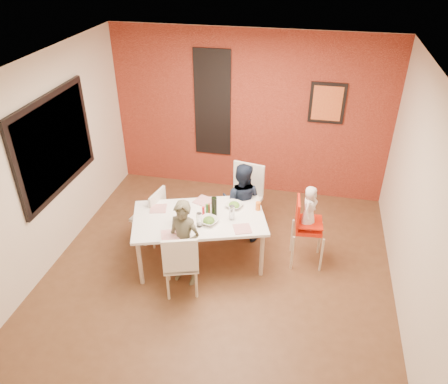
% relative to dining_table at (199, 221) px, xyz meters
% --- Properties ---
extents(ground, '(4.50, 4.50, 0.00)m').
position_rel_dining_table_xyz_m(ground, '(0.30, -0.16, -0.65)').
color(ground, brown).
rests_on(ground, ground).
extents(ceiling, '(4.50, 4.50, 0.02)m').
position_rel_dining_table_xyz_m(ceiling, '(0.30, -0.16, 2.05)').
color(ceiling, silver).
rests_on(ceiling, wall_back).
extents(wall_back, '(4.50, 0.02, 2.70)m').
position_rel_dining_table_xyz_m(wall_back, '(0.30, 2.09, 0.70)').
color(wall_back, beige).
rests_on(wall_back, ground).
extents(wall_front, '(4.50, 0.02, 2.70)m').
position_rel_dining_table_xyz_m(wall_front, '(0.30, -2.41, 0.70)').
color(wall_front, beige).
rests_on(wall_front, ground).
extents(wall_left, '(0.02, 4.50, 2.70)m').
position_rel_dining_table_xyz_m(wall_left, '(-1.95, -0.16, 0.70)').
color(wall_left, beige).
rests_on(wall_left, ground).
extents(wall_right, '(0.02, 4.50, 2.70)m').
position_rel_dining_table_xyz_m(wall_right, '(2.55, -0.16, 0.70)').
color(wall_right, beige).
rests_on(wall_right, ground).
extents(brick_accent_wall, '(4.50, 0.02, 2.70)m').
position_rel_dining_table_xyz_m(brick_accent_wall, '(0.30, 2.07, 0.70)').
color(brick_accent_wall, maroon).
rests_on(brick_accent_wall, ground).
extents(picture_window_frame, '(0.05, 1.70, 1.30)m').
position_rel_dining_table_xyz_m(picture_window_frame, '(-1.92, 0.04, 0.90)').
color(picture_window_frame, black).
rests_on(picture_window_frame, wall_left).
extents(picture_window_pane, '(0.02, 1.55, 1.15)m').
position_rel_dining_table_xyz_m(picture_window_pane, '(-1.90, 0.04, 0.90)').
color(picture_window_pane, black).
rests_on(picture_window_pane, wall_left).
extents(glassblock_strip, '(0.55, 0.03, 1.70)m').
position_rel_dining_table_xyz_m(glassblock_strip, '(-0.30, 2.05, 0.85)').
color(glassblock_strip, silver).
rests_on(glassblock_strip, wall_back).
extents(glassblock_surround, '(0.60, 0.03, 1.76)m').
position_rel_dining_table_xyz_m(glassblock_surround, '(-0.30, 2.05, 0.85)').
color(glassblock_surround, black).
rests_on(glassblock_surround, wall_back).
extents(art_print_frame, '(0.54, 0.03, 0.64)m').
position_rel_dining_table_xyz_m(art_print_frame, '(1.50, 2.05, 1.00)').
color(art_print_frame, black).
rests_on(art_print_frame, wall_back).
extents(art_print_canvas, '(0.44, 0.01, 0.54)m').
position_rel_dining_table_xyz_m(art_print_canvas, '(1.50, 2.03, 1.00)').
color(art_print_canvas, orange).
rests_on(art_print_canvas, wall_back).
extents(dining_table, '(1.92, 1.43, 0.71)m').
position_rel_dining_table_xyz_m(dining_table, '(0.00, 0.00, 0.00)').
color(dining_table, white).
rests_on(dining_table, ground).
extents(chair_near, '(0.53, 0.53, 0.91)m').
position_rel_dining_table_xyz_m(chair_near, '(-0.05, -0.68, -0.14)').
color(chair_near, white).
rests_on(chair_near, ground).
extents(chair_far, '(0.55, 0.55, 1.02)m').
position_rel_dining_table_xyz_m(chair_far, '(0.46, 0.92, -0.08)').
color(chair_far, silver).
rests_on(chair_far, ground).
extents(chair_left, '(0.47, 0.47, 0.85)m').
position_rel_dining_table_xyz_m(chair_left, '(-0.76, 0.27, -0.17)').
color(chair_left, silver).
rests_on(chair_left, ground).
extents(high_chair, '(0.45, 0.45, 0.98)m').
position_rel_dining_table_xyz_m(high_chair, '(1.37, 0.28, -0.06)').
color(high_chair, red).
rests_on(high_chair, ground).
extents(child_near, '(0.48, 0.36, 1.19)m').
position_rel_dining_table_xyz_m(child_near, '(-0.08, -0.44, -0.05)').
color(child_near, '#504D39').
rests_on(child_near, ground).
extents(child_far, '(0.60, 0.48, 1.19)m').
position_rel_dining_table_xyz_m(child_far, '(0.45, 0.67, -0.05)').
color(child_far, '#151E30').
rests_on(child_far, ground).
extents(toddler, '(0.26, 0.33, 0.60)m').
position_rel_dining_table_xyz_m(toddler, '(1.40, 0.28, 0.23)').
color(toddler, white).
rests_on(toddler, high_chair).
extents(plate_near_left, '(0.29, 0.29, 0.01)m').
position_rel_dining_table_xyz_m(plate_near_left, '(-0.24, -0.46, 0.07)').
color(plate_near_left, white).
rests_on(plate_near_left, dining_table).
extents(plate_far_mid, '(0.30, 0.30, 0.01)m').
position_rel_dining_table_xyz_m(plate_far_mid, '(-0.03, 0.38, 0.07)').
color(plate_far_mid, silver).
rests_on(plate_far_mid, dining_table).
extents(plate_near_right, '(0.27, 0.27, 0.01)m').
position_rel_dining_table_xyz_m(plate_near_right, '(0.60, -0.15, 0.07)').
color(plate_near_right, silver).
rests_on(plate_near_right, dining_table).
extents(plate_far_left, '(0.26, 0.26, 0.01)m').
position_rel_dining_table_xyz_m(plate_far_left, '(-0.59, 0.07, 0.07)').
color(plate_far_left, silver).
rests_on(plate_far_left, dining_table).
extents(salad_bowl_a, '(0.31, 0.31, 0.06)m').
position_rel_dining_table_xyz_m(salad_bowl_a, '(0.16, -0.10, 0.09)').
color(salad_bowl_a, white).
rests_on(salad_bowl_a, dining_table).
extents(salad_bowl_b, '(0.28, 0.28, 0.06)m').
position_rel_dining_table_xyz_m(salad_bowl_b, '(0.40, 0.33, 0.09)').
color(salad_bowl_b, white).
rests_on(salad_bowl_b, dining_table).
extents(wine_bottle, '(0.07, 0.07, 0.28)m').
position_rel_dining_table_xyz_m(wine_bottle, '(0.19, 0.06, 0.20)').
color(wine_bottle, black).
rests_on(wine_bottle, dining_table).
extents(wine_glass_a, '(0.07, 0.07, 0.20)m').
position_rel_dining_table_xyz_m(wine_glass_a, '(0.06, -0.20, 0.16)').
color(wine_glass_a, white).
rests_on(wine_glass_a, dining_table).
extents(wine_glass_b, '(0.07, 0.07, 0.20)m').
position_rel_dining_table_xyz_m(wine_glass_b, '(0.43, 0.04, 0.16)').
color(wine_glass_b, silver).
rests_on(wine_glass_b, dining_table).
extents(paper_towel_roll, '(0.12, 0.12, 0.27)m').
position_rel_dining_table_xyz_m(paper_towel_roll, '(-0.18, -0.17, 0.20)').
color(paper_towel_roll, white).
rests_on(paper_towel_roll, dining_table).
extents(condiment_red, '(0.04, 0.04, 0.14)m').
position_rel_dining_table_xyz_m(condiment_red, '(0.05, 0.04, 0.13)').
color(condiment_red, red).
rests_on(condiment_red, dining_table).
extents(condiment_green, '(0.04, 0.04, 0.14)m').
position_rel_dining_table_xyz_m(condiment_green, '(0.08, 0.11, 0.13)').
color(condiment_green, '#2E7426').
rests_on(condiment_green, dining_table).
extents(condiment_brown, '(0.04, 0.04, 0.15)m').
position_rel_dining_table_xyz_m(condiment_brown, '(0.11, 0.11, 0.14)').
color(condiment_brown, brown).
rests_on(condiment_brown, dining_table).
extents(sippy_cup, '(0.07, 0.07, 0.12)m').
position_rel_dining_table_xyz_m(sippy_cup, '(0.73, 0.33, 0.12)').
color(sippy_cup, orange).
rests_on(sippy_cup, dining_table).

